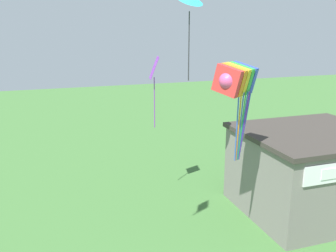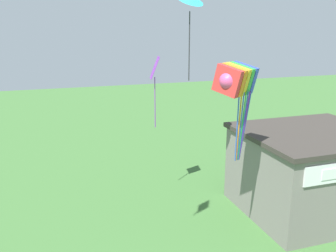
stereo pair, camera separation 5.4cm
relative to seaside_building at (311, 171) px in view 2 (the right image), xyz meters
name	(u,v)px [view 2 (the right image)]	position (x,y,z in m)	size (l,w,h in m)	color
seaside_building	(311,171)	(0.00, 0.00, 0.00)	(7.28, 6.46, 4.47)	slate
kite_rainbow_parafoil	(236,80)	(-5.62, -1.57, 5.37)	(2.37, 2.18, 4.29)	#E54C8C
kite_cyan_delta	(190,2)	(-6.99, 0.25, 8.53)	(1.52, 1.46, 3.80)	#2DB2C6
kite_purple_streamer	(155,76)	(-7.40, 4.27, 4.89)	(0.65, 1.00, 3.97)	purple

